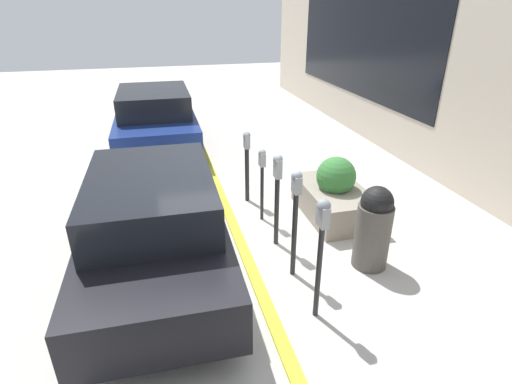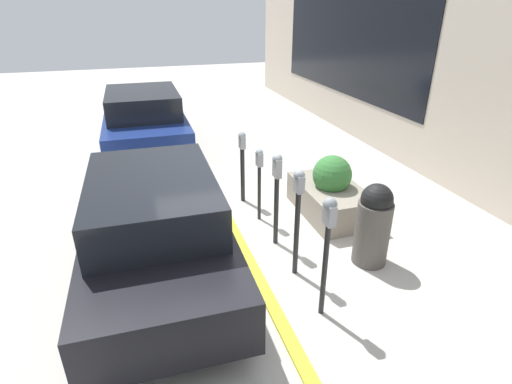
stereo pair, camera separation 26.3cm
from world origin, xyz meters
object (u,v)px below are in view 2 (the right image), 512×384
object	(u,v)px
parking_meter_fourth	(259,172)
parked_car_rear	(144,118)
parking_meter_farthest	(242,158)
parking_meter_second	(298,208)
trash_bin	(373,224)
parking_meter_nearest	(328,235)
parked_car_middle	(155,222)
parking_meter_middle	(277,186)
planter_box	(330,193)

from	to	relation	value
parking_meter_fourth	parked_car_rear	distance (m)	4.84
parking_meter_fourth	parking_meter_farthest	bearing A→B (deg)	5.45
parking_meter_second	trash_bin	xyz separation A→B (m)	(-0.07, -1.12, -0.40)
parking_meter_second	parking_meter_fourth	world-z (taller)	parking_meter_second
parking_meter_nearest	trash_bin	xyz separation A→B (m)	(0.76, -1.12, -0.47)
parking_meter_nearest	parking_meter_fourth	bearing A→B (deg)	0.01
parking_meter_fourth	parked_car_middle	size ratio (longest dim) A/B	0.29
parking_meter_nearest	parking_meter_middle	size ratio (longest dim) A/B	1.05
planter_box	trash_bin	distance (m)	1.51
parked_car_rear	parking_meter_second	bearing A→B (deg)	-164.92
parking_meter_second	parking_meter_middle	distance (m)	0.79
parked_car_rear	parked_car_middle	bearing A→B (deg)	178.84
planter_box	parked_car_rear	distance (m)	5.53
parking_meter_nearest	parking_meter_fourth	world-z (taller)	parking_meter_nearest
planter_box	trash_bin	world-z (taller)	trash_bin
parking_meter_second	parked_car_middle	xyz separation A→B (m)	(0.63, 1.76, -0.25)
parking_meter_second	trash_bin	bearing A→B (deg)	-93.52
parking_meter_nearest	trash_bin	world-z (taller)	parking_meter_nearest
parking_meter_middle	parked_car_middle	distance (m)	1.79
parked_car_middle	trash_bin	distance (m)	2.97
parking_meter_nearest	parking_meter_farthest	size ratio (longest dim) A/B	1.15
parking_meter_farthest	parked_car_rear	world-z (taller)	parked_car_rear
parking_meter_farthest	parked_car_rear	distance (m)	4.09
parking_meter_second	trash_bin	distance (m)	1.19
planter_box	trash_bin	size ratio (longest dim) A/B	1.35
parked_car_middle	parking_meter_fourth	bearing A→B (deg)	-60.06
planter_box	parked_car_rear	size ratio (longest dim) A/B	0.37
parking_meter_nearest	parking_meter_farthest	xyz separation A→B (m)	(3.19, 0.07, -0.24)
parked_car_rear	trash_bin	world-z (taller)	parked_car_rear
parking_meter_nearest	parking_meter_middle	distance (m)	1.63
parking_meter_nearest	parking_meter_farthest	world-z (taller)	parking_meter_nearest
parking_meter_second	parking_meter_fourth	size ratio (longest dim) A/B	1.20
parking_meter_second	parked_car_middle	distance (m)	1.89
trash_bin	parking_meter_middle	bearing A→B (deg)	52.28
parking_meter_farthest	parked_car_rear	size ratio (longest dim) A/B	0.30
trash_bin	planter_box	bearing A→B (deg)	-4.79
parking_meter_fourth	planter_box	world-z (taller)	parking_meter_fourth
parking_meter_middle	parking_meter_second	bearing A→B (deg)	179.64
parking_meter_second	parking_meter_farthest	distance (m)	2.37
parking_meter_fourth	trash_bin	size ratio (longest dim) A/B	1.05
parked_car_middle	parked_car_rear	distance (m)	5.54
trash_bin	parking_meter_fourth	bearing A→B (deg)	34.03
parking_meter_second	parked_car_rear	world-z (taller)	parking_meter_second
parking_meter_second	planter_box	xyz separation A→B (m)	(1.42, -1.24, -0.62)
parking_meter_nearest	planter_box	distance (m)	2.67
parking_meter_second	parking_meter_middle	world-z (taller)	parking_meter_second
parking_meter_second	parking_meter_middle	size ratio (longest dim) A/B	1.05
parking_meter_second	parked_car_middle	world-z (taller)	parking_meter_second
parking_meter_fourth	parking_meter_farthest	xyz separation A→B (m)	(0.77, 0.07, -0.03)
parking_meter_nearest	planter_box	world-z (taller)	parking_meter_nearest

